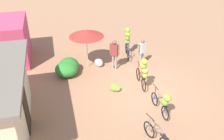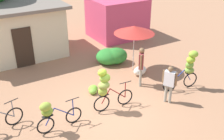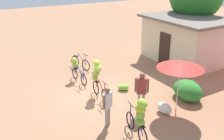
{
  "view_description": "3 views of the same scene",
  "coord_description": "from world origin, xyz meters",
  "px_view_note": "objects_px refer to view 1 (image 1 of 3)",
  "views": [
    {
      "loc": [
        -9.74,
        4.08,
        7.28
      ],
      "look_at": [
        0.68,
        1.49,
        0.91
      ],
      "focal_mm": 40.7,
      "sensor_mm": 36.0,
      "label": 1
    },
    {
      "loc": [
        -4.06,
        -7.22,
        5.88
      ],
      "look_at": [
        1.2,
        1.55,
        0.76
      ],
      "focal_mm": 42.98,
      "sensor_mm": 36.0,
      "label": 2
    },
    {
      "loc": [
        9.76,
        -4.83,
        5.63
      ],
      "look_at": [
        0.35,
        0.71,
        1.26
      ],
      "focal_mm": 41.46,
      "sensor_mm": 36.0,
      "label": 3
    }
  ],
  "objects_px": {
    "produce_sack": "(99,62)",
    "person_vendor": "(142,50)",
    "bicycle_by_shop": "(127,40)",
    "banana_pile_on_ground": "(116,88)",
    "bicycle_center_loaded": "(143,71)",
    "person_bystander": "(114,52)",
    "market_umbrella": "(86,33)",
    "shop_pink": "(3,42)",
    "bicycle_near_pile": "(163,102)",
    "bicycle_leftmost": "(157,137)"
  },
  "relations": [
    {
      "from": "banana_pile_on_ground",
      "to": "bicycle_leftmost",
      "type": "bearing_deg",
      "value": -170.87
    },
    {
      "from": "market_umbrella",
      "to": "person_bystander",
      "type": "bearing_deg",
      "value": -112.96
    },
    {
      "from": "market_umbrella",
      "to": "bicycle_by_shop",
      "type": "distance_m",
      "value": 2.97
    },
    {
      "from": "shop_pink",
      "to": "produce_sack",
      "type": "height_order",
      "value": "shop_pink"
    },
    {
      "from": "bicycle_leftmost",
      "to": "person_vendor",
      "type": "distance_m",
      "value": 6.16
    },
    {
      "from": "bicycle_leftmost",
      "to": "bicycle_center_loaded",
      "type": "distance_m",
      "value": 3.75
    },
    {
      "from": "produce_sack",
      "to": "person_bystander",
      "type": "xyz_separation_m",
      "value": [
        -0.57,
        -0.79,
        0.86
      ]
    },
    {
      "from": "bicycle_leftmost",
      "to": "bicycle_center_loaded",
      "type": "bearing_deg",
      "value": -11.65
    },
    {
      "from": "banana_pile_on_ground",
      "to": "produce_sack",
      "type": "bearing_deg",
      "value": 6.76
    },
    {
      "from": "bicycle_by_shop",
      "to": "banana_pile_on_ground",
      "type": "relative_size",
      "value": 2.65
    },
    {
      "from": "market_umbrella",
      "to": "person_vendor",
      "type": "relative_size",
      "value": 1.43
    },
    {
      "from": "market_umbrella",
      "to": "produce_sack",
      "type": "xyz_separation_m",
      "value": [
        -0.03,
        -0.62,
        -1.83
      ]
    },
    {
      "from": "market_umbrella",
      "to": "bicycle_center_loaded",
      "type": "height_order",
      "value": "market_umbrella"
    },
    {
      "from": "bicycle_near_pile",
      "to": "bicycle_by_shop",
      "type": "relative_size",
      "value": 0.96
    },
    {
      "from": "market_umbrella",
      "to": "banana_pile_on_ground",
      "type": "relative_size",
      "value": 3.44
    },
    {
      "from": "market_umbrella",
      "to": "bicycle_leftmost",
      "type": "xyz_separation_m",
      "value": [
        -6.42,
        -1.54,
        -1.69
      ]
    },
    {
      "from": "market_umbrella",
      "to": "person_bystander",
      "type": "distance_m",
      "value": 1.81
    },
    {
      "from": "bicycle_center_loaded",
      "to": "bicycle_by_shop",
      "type": "xyz_separation_m",
      "value": [
        3.74,
        -0.34,
        0.0
      ]
    },
    {
      "from": "bicycle_center_loaded",
      "to": "person_vendor",
      "type": "height_order",
      "value": "bicycle_center_loaded"
    },
    {
      "from": "bicycle_by_shop",
      "to": "banana_pile_on_ground",
      "type": "bearing_deg",
      "value": 154.92
    },
    {
      "from": "bicycle_by_shop",
      "to": "produce_sack",
      "type": "distance_m",
      "value": 2.36
    },
    {
      "from": "bicycle_near_pile",
      "to": "produce_sack",
      "type": "xyz_separation_m",
      "value": [
        4.91,
        1.79,
        -0.5
      ]
    },
    {
      "from": "bicycle_near_pile",
      "to": "person_vendor",
      "type": "distance_m",
      "value": 4.51
    },
    {
      "from": "bicycle_by_shop",
      "to": "banana_pile_on_ground",
      "type": "distance_m",
      "value": 4.07
    },
    {
      "from": "person_bystander",
      "to": "shop_pink",
      "type": "bearing_deg",
      "value": 67.1
    },
    {
      "from": "market_umbrella",
      "to": "banana_pile_on_ground",
      "type": "height_order",
      "value": "market_umbrella"
    },
    {
      "from": "person_bystander",
      "to": "person_vendor",
      "type": "bearing_deg",
      "value": -85.94
    },
    {
      "from": "bicycle_leftmost",
      "to": "bicycle_by_shop",
      "type": "height_order",
      "value": "bicycle_by_shop"
    },
    {
      "from": "bicycle_center_loaded",
      "to": "bicycle_near_pile",
      "type": "bearing_deg",
      "value": -176.49
    },
    {
      "from": "bicycle_center_loaded",
      "to": "shop_pink",
      "type": "bearing_deg",
      "value": 55.44
    },
    {
      "from": "person_bystander",
      "to": "banana_pile_on_ground",
      "type": "bearing_deg",
      "value": 167.16
    },
    {
      "from": "bicycle_leftmost",
      "to": "person_vendor",
      "type": "relative_size",
      "value": 1.01
    },
    {
      "from": "bicycle_center_loaded",
      "to": "bicycle_by_shop",
      "type": "distance_m",
      "value": 3.75
    },
    {
      "from": "banana_pile_on_ground",
      "to": "person_vendor",
      "type": "relative_size",
      "value": 0.42
    },
    {
      "from": "produce_sack",
      "to": "person_vendor",
      "type": "distance_m",
      "value": 2.58
    },
    {
      "from": "bicycle_near_pile",
      "to": "person_bystander",
      "type": "distance_m",
      "value": 4.47
    },
    {
      "from": "market_umbrella",
      "to": "person_bystander",
      "type": "xyz_separation_m",
      "value": [
        -0.6,
        -1.41,
        -0.97
      ]
    },
    {
      "from": "produce_sack",
      "to": "person_vendor",
      "type": "xyz_separation_m",
      "value": [
        -0.45,
        -2.44,
        0.73
      ]
    },
    {
      "from": "bicycle_leftmost",
      "to": "person_bystander",
      "type": "bearing_deg",
      "value": 1.27
    },
    {
      "from": "bicycle_center_loaded",
      "to": "person_bystander",
      "type": "distance_m",
      "value": 2.37
    },
    {
      "from": "bicycle_leftmost",
      "to": "bicycle_center_loaded",
      "type": "xyz_separation_m",
      "value": [
        3.62,
        -0.75,
        0.64
      ]
    },
    {
      "from": "person_vendor",
      "to": "person_bystander",
      "type": "distance_m",
      "value": 1.66
    },
    {
      "from": "produce_sack",
      "to": "shop_pink",
      "type": "bearing_deg",
      "value": 69.3
    },
    {
      "from": "shop_pink",
      "to": "bicycle_center_loaded",
      "type": "height_order",
      "value": "shop_pink"
    },
    {
      "from": "shop_pink",
      "to": "banana_pile_on_ground",
      "type": "distance_m",
      "value": 7.3
    },
    {
      "from": "bicycle_near_pile",
      "to": "produce_sack",
      "type": "distance_m",
      "value": 5.25
    },
    {
      "from": "shop_pink",
      "to": "person_vendor",
      "type": "distance_m",
      "value": 8.06
    },
    {
      "from": "market_umbrella",
      "to": "person_bystander",
      "type": "relative_size",
      "value": 1.27
    },
    {
      "from": "bicycle_leftmost",
      "to": "bicycle_near_pile",
      "type": "bearing_deg",
      "value": -30.68
    },
    {
      "from": "shop_pink",
      "to": "person_bystander",
      "type": "height_order",
      "value": "shop_pink"
    }
  ]
}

